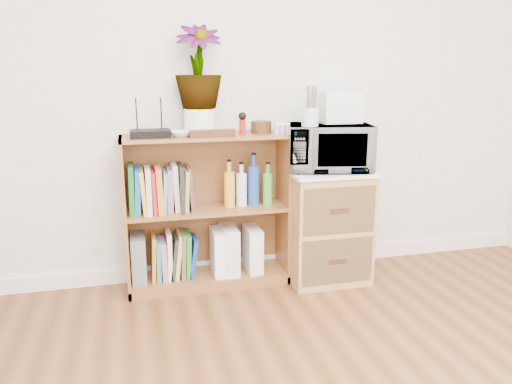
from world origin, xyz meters
name	(u,v)px	position (x,y,z in m)	size (l,w,h in m)	color
skirting_board	(256,263)	(0.00, 2.24, 0.05)	(4.00, 0.02, 0.10)	white
bookshelf	(207,212)	(-0.35, 2.10, 0.47)	(1.00, 0.30, 0.95)	brown
wicker_unit	(325,226)	(0.40, 2.02, 0.35)	(0.50, 0.45, 0.70)	#9E7542
microwave	(328,147)	(0.40, 2.02, 0.86)	(0.51, 0.35, 0.28)	white
pen_cup	(310,117)	(0.25, 1.95, 1.06)	(0.10, 0.10, 0.11)	silver
small_appliance	(339,107)	(0.50, 2.11, 1.10)	(0.25, 0.21, 0.20)	white
router	(150,134)	(-0.67, 2.08, 0.97)	(0.23, 0.16, 0.04)	black
white_bowl	(181,134)	(-0.50, 2.07, 0.97)	(0.13, 0.13, 0.03)	white
plant_pot	(200,122)	(-0.38, 2.12, 1.03)	(0.18, 0.18, 0.15)	white
potted_plant	(198,67)	(-0.38, 2.12, 1.35)	(0.27, 0.27, 0.48)	#2B6D32
trinket_box	(212,133)	(-0.32, 2.00, 0.97)	(0.26, 0.07, 0.04)	#371C0F
kokeshi_doll	(242,127)	(-0.13, 2.06, 0.99)	(0.04, 0.04, 0.09)	#A21614
wooden_bowl	(261,127)	(0.00, 2.11, 0.99)	(0.13, 0.13, 0.07)	#331A0E
paint_jars	(282,130)	(0.10, 2.01, 0.98)	(0.10, 0.04, 0.05)	#DB7A86
file_box	(138,258)	(-0.78, 2.10, 0.21)	(0.09, 0.23, 0.29)	slate
magazine_holder_left	(219,251)	(-0.28, 2.09, 0.21)	(0.09, 0.23, 0.28)	white
magazine_holder_mid	(229,249)	(-0.22, 2.09, 0.22)	(0.09, 0.24, 0.30)	silver
magazine_holder_right	(253,249)	(-0.06, 2.09, 0.21)	(0.09, 0.23, 0.28)	white
cookbooks	(160,189)	(-0.63, 2.10, 0.63)	(0.38, 0.20, 0.29)	#1A6226
liquor_bottles	(247,183)	(-0.09, 2.10, 0.64)	(0.31, 0.07, 0.32)	gold
lower_books	(173,256)	(-0.57, 2.10, 0.21)	(0.29, 0.19, 0.30)	#BE6E21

